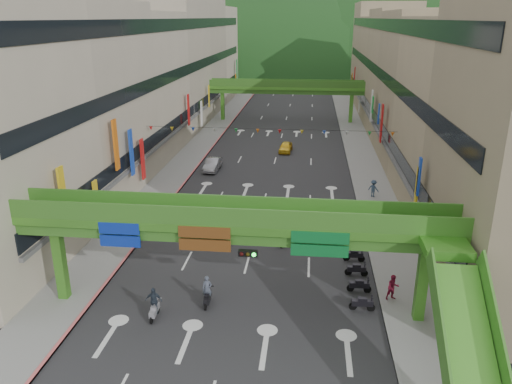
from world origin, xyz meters
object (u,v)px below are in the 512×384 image
Objects in this scene: scooter_rider_near at (207,292)px; scooter_rider_mid at (282,232)px; car_silver at (213,165)px; car_yellow at (286,147)px; overpass_near at (248,237)px; pedestrian_red at (393,289)px.

scooter_rider_mid is (4.06, 9.31, 0.13)m from scooter_rider_near.
car_silver reaches higher than car_yellow.
scooter_rider_mid is 0.53× the size of car_yellow.
scooter_rider_mid is at bearing 82.34° from overpass_near.
car_yellow is (8.08, 9.41, -0.05)m from car_silver.
overpass_near is 13.61× the size of scooter_rider_mid.
car_silver is (-9.30, 19.42, -0.35)m from scooter_rider_mid.
pedestrian_red is (8.87, 2.62, -4.36)m from overpass_near.
scooter_rider_mid is 28.87m from car_yellow.
scooter_rider_mid reaches higher than scooter_rider_near.
scooter_rider_mid reaches higher than pedestrian_red.
pedestrian_red reaches higher than car_yellow.
scooter_rider_mid reaches higher than car_yellow.
car_yellow is 2.32× the size of pedestrian_red.
overpass_near is 30.99m from car_silver.
car_silver is 1.11× the size of car_yellow.
scooter_rider_near is at bearing 161.87° from overpass_near.
car_yellow is 37.44m from pedestrian_red.
car_silver is (-5.24, 28.74, -0.22)m from scooter_rider_near.
car_yellow is at bearing 51.42° from car_silver.
scooter_rider_near is 0.98× the size of scooter_rider_mid.
overpass_near is at bearing -18.13° from scooter_rider_near.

